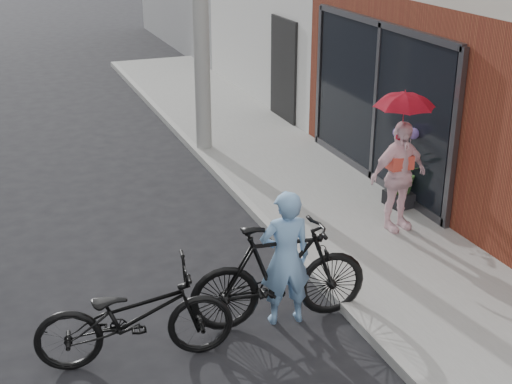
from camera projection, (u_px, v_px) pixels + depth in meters
ground at (276, 340)px, 7.49m from camera, size 80.00×80.00×0.00m
sidewalk at (359, 228)px, 9.90m from camera, size 2.20×24.00×0.12m
curb at (283, 242)px, 9.51m from camera, size 0.12×24.00×0.12m
officer at (285, 258)px, 7.55m from camera, size 0.60×0.44×1.54m
bike_left at (135, 316)px, 6.98m from camera, size 2.03×0.95×1.02m
bike_right at (279, 274)px, 7.60m from camera, size 2.01×0.74×1.18m
kimono_woman at (398, 176)px, 9.49m from camera, size 0.93×0.48×1.52m
parasol at (405, 96)px, 9.08m from camera, size 0.76×0.76×0.67m
planter at (401, 198)px, 10.48m from camera, size 0.45×0.45×0.21m
potted_plant at (403, 171)px, 10.32m from camera, size 0.58×0.50×0.64m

